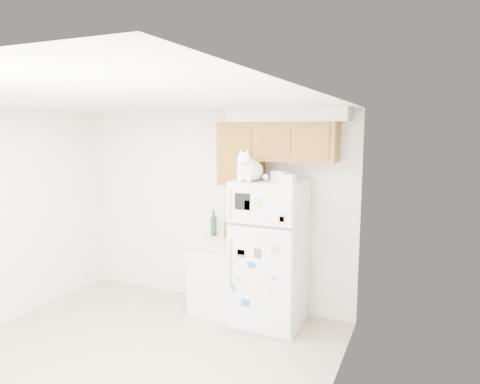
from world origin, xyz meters
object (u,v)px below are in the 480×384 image
Objects in this scene: base_counter at (219,275)px; storage_box_back at (280,176)px; cat at (249,169)px; bottle_green at (214,223)px; refrigerator at (270,253)px; storage_box_front at (288,178)px; bottle_amber at (227,227)px.

storage_box_back is at bearing -2.25° from base_counter.
cat is at bearing -130.18° from storage_box_back.
bottle_green is at bearing 178.01° from storage_box_back.
base_counter is at bearing -173.01° from storage_box_back.
refrigerator is 3.40× the size of cat.
storage_box_front is at bearing -42.83° from storage_box_back.
storage_box_front is (0.25, -0.15, 0.89)m from refrigerator.
storage_box_back is at bearing 40.58° from cat.
storage_box_back reaches higher than refrigerator.
bottle_amber is at bearing 177.99° from storage_box_back.
refrigerator reaches higher than bottle_amber.
storage_box_back is 1.17m from bottle_green.
storage_box_back is 0.25m from storage_box_front.
refrigerator is at bearing 47.62° from cat.
base_counter is 3.36× the size of bottle_amber.
bottle_green is at bearing 146.99° from cat.
bottle_green is at bearing 134.22° from base_counter.
refrigerator is 0.70m from bottle_amber.
bottle_amber reaches higher than base_counter.
bottle_amber is at bearing 67.39° from base_counter.
storage_box_front is at bearing -21.01° from bottle_amber.
storage_box_back is at bearing 136.62° from storage_box_front.
bottle_green is (-0.84, 0.23, 0.24)m from refrigerator.
bottle_green is 1.21× the size of bottle_amber.
bottle_amber is at bearing -11.19° from bottle_green.
base_counter is 1.61m from storage_box_front.
refrigerator is at bearing -147.79° from storage_box_back.
cat reaches higher than refrigerator.
bottle_green is (-0.94, 0.19, -0.66)m from storage_box_back.
refrigerator is 6.21× the size of bottle_amber.
storage_box_front is at bearing -31.21° from refrigerator.
base_counter is 2.77× the size of bottle_green.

